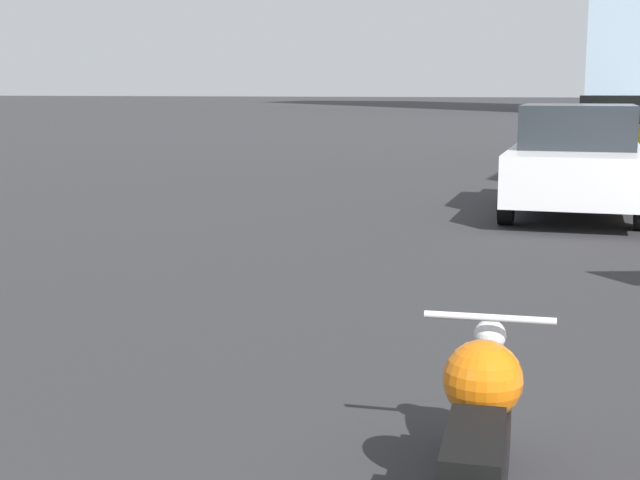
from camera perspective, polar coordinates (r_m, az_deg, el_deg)
motorcycle at (r=3.78m, az=10.09°, el=-13.03°), size 0.62×2.30×0.79m
parked_car_white at (r=13.67m, az=16.08°, el=4.95°), size 2.15×4.40×1.61m
parked_car_yellow at (r=24.77m, az=17.99°, el=6.86°), size 2.14×4.69×1.67m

